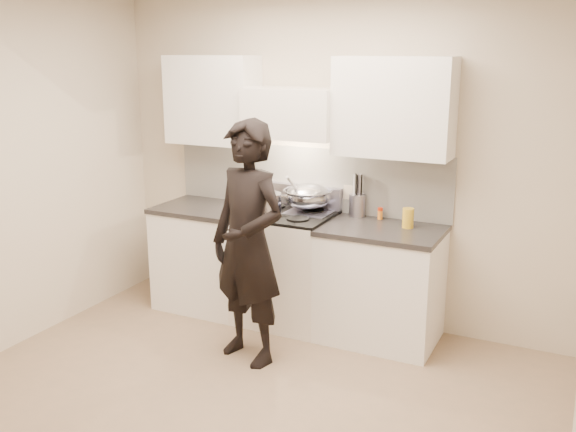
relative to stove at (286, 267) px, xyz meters
The scene contains 11 objects.
ground_plane 1.53m from the stove, 78.12° to the right, with size 4.00×4.00×0.00m, color #8C7055.
room_shell 1.56m from the stove, 77.04° to the right, with size 4.04×3.54×2.70m.
stove is the anchor object (origin of this frame).
counter_right 0.83m from the stove, ahead, with size 0.92×0.67×0.92m.
counter_left 0.78m from the stove, behind, with size 0.82×0.67×0.92m.
wok 0.63m from the stove, 47.84° to the left, with size 0.41×0.51×0.33m.
stock_pot 0.60m from the stove, 129.36° to the right, with size 0.34×0.33×0.17m.
utensil_crock 0.80m from the stove, 24.84° to the left, with size 0.13×0.13×0.35m.
spice_jar 0.91m from the stove, 18.08° to the left, with size 0.04×0.04×0.09m.
oil_glass 1.13m from the stove, ahead, with size 0.09×0.09×0.15m.
person 0.85m from the stove, 85.34° to the right, with size 0.65×0.43×1.79m, color black.
Camera 1 is at (1.95, -3.16, 2.25)m, focal length 40.00 mm.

